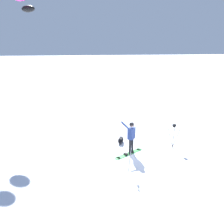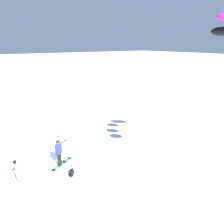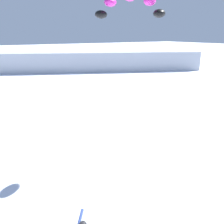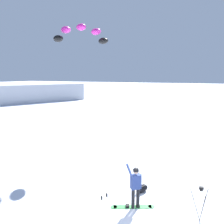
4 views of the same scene
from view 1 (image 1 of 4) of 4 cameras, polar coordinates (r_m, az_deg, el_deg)
ground_plane at (r=11.42m, az=7.52°, el=-11.55°), size 300.00×300.00×0.00m
snowboarder at (r=11.25m, az=5.06°, el=-5.91°), size 0.51×0.76×1.77m
snowboard at (r=11.64m, az=4.43°, el=-10.75°), size 0.99×1.69×0.10m
gear_bag_large at (r=12.76m, az=2.30°, el=-7.37°), size 0.73×0.56×0.34m
camera_tripod at (r=12.43m, az=15.86°, el=-4.80°), size 0.67×0.63×1.35m
ski_poles at (r=9.76m, az=4.68°, el=-11.29°), size 0.32×0.21×1.22m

